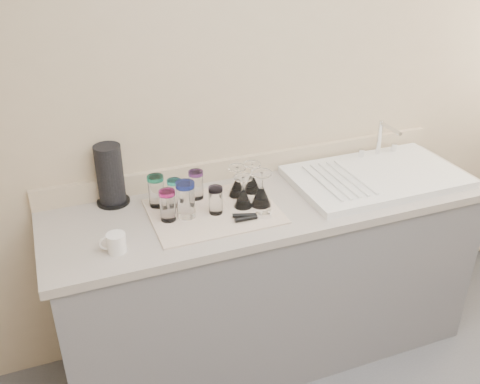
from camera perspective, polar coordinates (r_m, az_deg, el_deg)
name	(u,v)px	position (r m, az deg, el deg)	size (l,w,h in m)	color
counter_unit	(270,279)	(2.68, 3.23, -9.22)	(2.06, 0.62, 0.90)	slate
sink_unit	(376,176)	(2.69, 14.30, 1.66)	(0.82, 0.50, 0.22)	white
dish_towel	(214,211)	(2.34, -2.84, -2.07)	(0.55, 0.42, 0.01)	silver
tumbler_teal	(156,191)	(2.37, -8.92, 0.13)	(0.07, 0.07, 0.14)	white
tumbler_cyan	(175,192)	(2.37, -6.99, -0.03)	(0.06, 0.06, 0.12)	white
tumbler_purple	(196,185)	(2.41, -4.69, 0.80)	(0.07, 0.07, 0.13)	white
tumbler_magenta	(168,205)	(2.25, -7.71, -1.41)	(0.07, 0.07, 0.14)	white
tumbler_blue	(186,199)	(2.26, -5.80, -0.79)	(0.08, 0.08, 0.16)	white
tumbler_lavender	(216,200)	(2.29, -2.62, -0.86)	(0.06, 0.06, 0.12)	white
goblet_back_left	(237,186)	(2.43, -0.30, 0.67)	(0.08, 0.08, 0.14)	white
goblet_back_right	(252,182)	(2.47, 1.28, 1.08)	(0.08, 0.08, 0.14)	white
goblet_front_left	(243,196)	(2.34, 0.33, -0.48)	(0.08, 0.08, 0.15)	white
goblet_front_right	(261,194)	(2.35, 2.27, -0.21)	(0.09, 0.09, 0.16)	white
can_opener	(252,216)	(2.27, 1.33, -2.60)	(0.16, 0.07, 0.02)	silver
white_mug	(116,243)	(2.12, -13.11, -5.30)	(0.11, 0.09, 0.08)	white
paper_towel_roll	(110,176)	(2.42, -13.68, 1.71)	(0.15, 0.15, 0.28)	black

